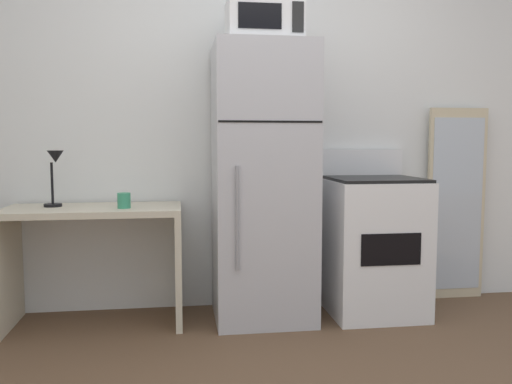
{
  "coord_description": "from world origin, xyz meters",
  "views": [
    {
      "loc": [
        -0.56,
        -2.08,
        1.16
      ],
      "look_at": [
        -0.1,
        1.1,
        0.86
      ],
      "focal_mm": 37.7,
      "sensor_mm": 36.0,
      "label": 1
    }
  ],
  "objects_px": {
    "desk": "(94,244)",
    "oven_range": "(373,245)",
    "coffee_mug": "(124,201)",
    "leaning_mirror": "(456,204)",
    "desk_lamp": "(55,169)",
    "microwave": "(264,22)",
    "refrigerator": "(263,184)"
  },
  "relations": [
    {
      "from": "coffee_mug",
      "to": "leaning_mirror",
      "type": "distance_m",
      "value": 2.37
    },
    {
      "from": "coffee_mug",
      "to": "desk",
      "type": "bearing_deg",
      "value": 156.11
    },
    {
      "from": "leaning_mirror",
      "to": "microwave",
      "type": "bearing_deg",
      "value": -169.48
    },
    {
      "from": "coffee_mug",
      "to": "microwave",
      "type": "height_order",
      "value": "microwave"
    },
    {
      "from": "microwave",
      "to": "oven_range",
      "type": "bearing_deg",
      "value": 1.45
    },
    {
      "from": "leaning_mirror",
      "to": "oven_range",
      "type": "bearing_deg",
      "value": -160.62
    },
    {
      "from": "microwave",
      "to": "desk",
      "type": "bearing_deg",
      "value": 177.29
    },
    {
      "from": "coffee_mug",
      "to": "refrigerator",
      "type": "distance_m",
      "value": 0.88
    },
    {
      "from": "oven_range",
      "to": "leaning_mirror",
      "type": "distance_m",
      "value": 0.8
    },
    {
      "from": "oven_range",
      "to": "leaning_mirror",
      "type": "bearing_deg",
      "value": 19.38
    },
    {
      "from": "coffee_mug",
      "to": "leaning_mirror",
      "type": "xyz_separation_m",
      "value": [
        2.35,
        0.31,
        -0.1
      ]
    },
    {
      "from": "desk_lamp",
      "to": "oven_range",
      "type": "xyz_separation_m",
      "value": [
        2.06,
        -0.08,
        -0.52
      ]
    },
    {
      "from": "desk",
      "to": "leaning_mirror",
      "type": "xyz_separation_m",
      "value": [
        2.55,
        0.22,
        0.18
      ]
    },
    {
      "from": "microwave",
      "to": "oven_range",
      "type": "relative_size",
      "value": 0.42
    },
    {
      "from": "desk",
      "to": "refrigerator",
      "type": "height_order",
      "value": "refrigerator"
    },
    {
      "from": "desk",
      "to": "microwave",
      "type": "bearing_deg",
      "value": -2.71
    },
    {
      "from": "coffee_mug",
      "to": "microwave",
      "type": "bearing_deg",
      "value": 2.42
    },
    {
      "from": "desk",
      "to": "refrigerator",
      "type": "bearing_deg",
      "value": -1.58
    },
    {
      "from": "refrigerator",
      "to": "oven_range",
      "type": "bearing_deg",
      "value": -0.16
    },
    {
      "from": "desk_lamp",
      "to": "refrigerator",
      "type": "xyz_separation_m",
      "value": [
        1.3,
        -0.08,
        -0.1
      ]
    },
    {
      "from": "microwave",
      "to": "leaning_mirror",
      "type": "relative_size",
      "value": 0.33
    },
    {
      "from": "oven_range",
      "to": "microwave",
      "type": "bearing_deg",
      "value": -178.55
    },
    {
      "from": "desk",
      "to": "refrigerator",
      "type": "relative_size",
      "value": 0.61
    },
    {
      "from": "desk",
      "to": "oven_range",
      "type": "bearing_deg",
      "value": -1.0
    },
    {
      "from": "microwave",
      "to": "oven_range",
      "type": "distance_m",
      "value": 1.62
    },
    {
      "from": "refrigerator",
      "to": "leaning_mirror",
      "type": "bearing_deg",
      "value": 9.72
    },
    {
      "from": "desk_lamp",
      "to": "leaning_mirror",
      "type": "height_order",
      "value": "leaning_mirror"
    },
    {
      "from": "desk_lamp",
      "to": "oven_range",
      "type": "bearing_deg",
      "value": -2.17
    },
    {
      "from": "microwave",
      "to": "oven_range",
      "type": "height_order",
      "value": "microwave"
    },
    {
      "from": "desk_lamp",
      "to": "coffee_mug",
      "type": "distance_m",
      "value": 0.49
    },
    {
      "from": "coffee_mug",
      "to": "oven_range",
      "type": "bearing_deg",
      "value": 1.97
    },
    {
      "from": "coffee_mug",
      "to": "refrigerator",
      "type": "height_order",
      "value": "refrigerator"
    }
  ]
}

